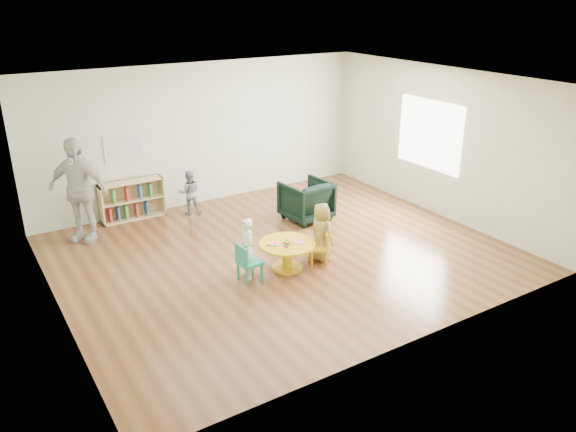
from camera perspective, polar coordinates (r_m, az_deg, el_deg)
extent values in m
plane|color=brown|center=(9.33, -0.56, -3.81)|extent=(7.00, 7.00, 0.00)
cube|color=white|center=(8.51, -0.63, 13.12)|extent=(7.00, 6.00, 0.10)
cube|color=beige|center=(11.39, -8.59, 8.22)|extent=(7.00, 0.10, 2.80)
cube|color=beige|center=(6.61, 13.15, -2.35)|extent=(7.00, 0.10, 2.80)
cube|color=beige|center=(7.70, -23.40, -0.11)|extent=(0.10, 6.00, 2.80)
cube|color=beige|center=(10.98, 15.29, 7.18)|extent=(0.10, 6.00, 2.80)
cube|color=white|center=(11.15, 14.15, 8.03)|extent=(0.02, 1.60, 1.30)
cylinder|color=gold|center=(8.75, -0.08, -4.18)|extent=(0.16, 0.16, 0.40)
cylinder|color=gold|center=(8.84, -0.08, -5.23)|extent=(0.49, 0.49, 0.04)
cylinder|color=gold|center=(8.66, -0.08, -2.88)|extent=(0.88, 0.88, 0.04)
cylinder|color=pink|center=(8.60, -1.35, -2.89)|extent=(0.15, 0.15, 0.02)
cylinder|color=pink|center=(8.68, 1.18, -2.64)|extent=(0.17, 0.17, 0.02)
cylinder|color=gold|center=(8.62, -0.12, -2.70)|extent=(0.10, 0.13, 0.04)
cylinder|color=#126A33|center=(8.54, -0.11, -2.94)|extent=(0.04, 0.05, 0.02)
cylinder|color=#126A33|center=(8.70, -0.12, -2.47)|extent=(0.04, 0.05, 0.02)
cube|color=red|center=(8.62, -1.39, -2.80)|extent=(0.06, 0.06, 0.02)
cube|color=#FF5115|center=(8.57, -1.97, -2.96)|extent=(0.05, 0.05, 0.02)
cube|color=blue|center=(8.55, -0.31, -3.02)|extent=(0.07, 0.07, 0.02)
cube|color=#126A33|center=(8.55, -1.38, -3.03)|extent=(0.05, 0.06, 0.02)
cube|color=red|center=(8.51, -0.14, -3.12)|extent=(0.07, 0.07, 0.02)
cube|color=#FF5115|center=(8.64, -1.06, -2.75)|extent=(0.05, 0.06, 0.02)
cube|color=#1A9078|center=(8.39, -3.91, -4.71)|extent=(0.34, 0.34, 0.04)
cube|color=#1A9078|center=(8.25, -4.77, -3.96)|extent=(0.05, 0.32, 0.28)
cylinder|color=#1A9078|center=(8.50, -5.08, -5.57)|extent=(0.04, 0.04, 0.28)
cylinder|color=#1A9078|center=(8.30, -4.19, -6.25)|extent=(0.04, 0.04, 0.28)
cylinder|color=#1A9078|center=(8.61, -3.60, -5.13)|extent=(0.04, 0.04, 0.28)
cylinder|color=#1A9078|center=(8.42, -2.68, -5.79)|extent=(0.04, 0.04, 0.28)
cube|color=gold|center=(8.91, 3.05, -3.24)|extent=(0.38, 0.38, 0.04)
cube|color=gold|center=(8.87, 3.86, -2.35)|extent=(0.15, 0.27, 0.25)
cylinder|color=gold|center=(8.89, 3.90, -4.34)|extent=(0.03, 0.03, 0.25)
cylinder|color=gold|center=(9.09, 3.62, -3.71)|extent=(0.03, 0.03, 0.25)
cylinder|color=gold|center=(8.85, 2.43, -4.44)|extent=(0.03, 0.03, 0.25)
cylinder|color=gold|center=(9.05, 2.19, -3.80)|extent=(0.03, 0.03, 0.25)
cube|color=tan|center=(10.88, -18.46, 1.00)|extent=(0.03, 0.30, 0.75)
cube|color=tan|center=(11.18, -12.69, 2.17)|extent=(0.03, 0.30, 0.75)
cube|color=tan|center=(11.14, -15.36, -0.14)|extent=(1.20, 0.30, 0.03)
cube|color=tan|center=(10.90, -15.73, 3.37)|extent=(1.20, 0.30, 0.03)
cube|color=tan|center=(11.01, -15.54, 1.59)|extent=(1.14, 0.28, 0.03)
cube|color=tan|center=(11.14, -15.76, 1.80)|extent=(1.20, 0.02, 0.75)
cube|color=#D4383F|center=(10.96, -17.64, 0.16)|extent=(0.04, 0.18, 0.26)
cube|color=#2D689E|center=(10.99, -16.89, 0.31)|extent=(0.04, 0.18, 0.26)
cube|color=#53AC4F|center=(11.03, -16.15, 0.47)|extent=(0.04, 0.18, 0.26)
cube|color=#D4383F|center=(11.08, -15.16, 0.67)|extent=(0.04, 0.18, 0.26)
cube|color=#2D689E|center=(11.13, -14.19, 0.87)|extent=(0.04, 0.18, 0.26)
cube|color=#53AC4F|center=(10.86, -17.34, 1.95)|extent=(0.04, 0.18, 0.26)
cube|color=#D4383F|center=(10.92, -16.09, 2.20)|extent=(0.04, 0.18, 0.26)
cube|color=#2D689E|center=(10.99, -14.85, 2.45)|extent=(0.04, 0.18, 0.26)
cube|color=#53AC4F|center=(11.04, -13.86, 2.64)|extent=(0.04, 0.18, 0.26)
cube|color=white|center=(10.87, -16.31, 6.65)|extent=(0.74, 0.01, 0.54)
cube|color=#ED3245|center=(10.87, -16.30, 6.65)|extent=(0.70, 0.00, 0.50)
imported|color=black|center=(10.58, 1.85, 1.60)|extent=(0.87, 0.89, 0.75)
imported|color=white|center=(8.38, -4.22, -3.38)|extent=(0.27, 0.37, 0.95)
imported|color=yellow|center=(8.94, 3.41, -1.65)|extent=(0.34, 0.50, 0.97)
imported|color=#1B1C44|center=(11.00, -9.97, 2.40)|extent=(0.51, 0.45, 0.87)
imported|color=beige|center=(10.15, -20.54, 2.49)|extent=(1.09, 1.05, 1.83)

